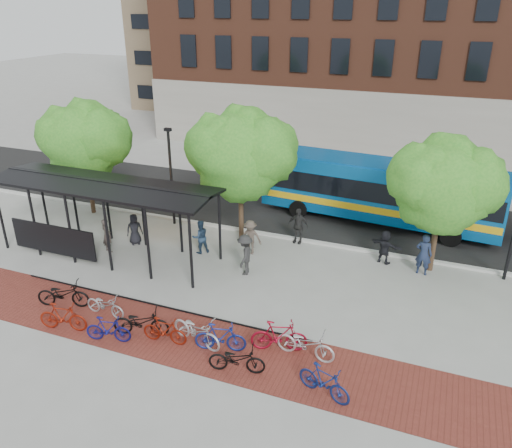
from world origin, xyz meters
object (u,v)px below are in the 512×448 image
(bus_shelter, at_px, (102,193))
(bike_11, at_px, (324,382))
(pedestrian_9, at_px, (245,255))
(bike_2, at_px, (105,305))
(bike_3, at_px, (108,329))
(pedestrian_4, at_px, (298,226))
(pedestrian_7, at_px, (424,254))
(pedestrian_1, at_px, (107,235))
(tree_c, at_px, (446,182))
(bike_8, at_px, (237,359))
(tree_a, at_px, (85,138))
(lamp_post_left, at_px, (171,174))
(bike_1, at_px, (63,317))
(bike_6, at_px, (197,330))
(bike_9, at_px, (279,336))
(pedestrian_2, at_px, (200,237))
(bike_7, at_px, (220,337))
(tree_b, at_px, (243,151))
(pedestrian_0, at_px, (134,229))
(pedestrian_5, at_px, (385,247))
(bike_5, at_px, (165,331))
(bike_0, at_px, (63,294))
(pedestrian_3, at_px, (250,237))
(bus, at_px, (379,188))
(bike_4, at_px, (141,322))
(bike_10, at_px, (306,343))

(bus_shelter, height_order, bike_11, bus_shelter)
(pedestrian_9, bearing_deg, bike_2, -45.88)
(bike_3, relative_size, pedestrian_4, 0.91)
(bike_11, distance_m, pedestrian_7, 9.00)
(pedestrian_1, bearing_deg, tree_c, -141.35)
(bike_8, bearing_deg, tree_c, -43.14)
(tree_a, xyz_separation_m, lamp_post_left, (4.91, 0.25, -1.49))
(bike_1, distance_m, bike_6, 4.92)
(pedestrian_1, height_order, pedestrian_4, pedestrian_4)
(bike_9, relative_size, pedestrian_2, 1.18)
(lamp_post_left, bearing_deg, pedestrian_4, 1.69)
(bike_11, bearing_deg, pedestrian_1, 83.51)
(lamp_post_left, relative_size, bike_2, 2.99)
(bike_7, bearing_deg, tree_a, 38.98)
(tree_b, distance_m, bike_2, 9.34)
(pedestrian_0, height_order, pedestrian_5, pedestrian_5)
(bike_3, height_order, pedestrian_7, pedestrian_7)
(bike_3, height_order, bike_6, bike_6)
(bike_5, bearing_deg, bike_0, 79.46)
(pedestrian_3, relative_size, pedestrian_5, 1.06)
(bike_2, bearing_deg, bike_3, -135.85)
(bike_6, bearing_deg, bike_7, -78.10)
(bus, relative_size, pedestrian_2, 7.67)
(pedestrian_1, relative_size, pedestrian_3, 0.99)
(tree_c, xyz_separation_m, bike_1, (-12.01, -9.45, -3.51))
(tree_c, xyz_separation_m, bike_3, (-10.10, -9.41, -3.57))
(pedestrian_1, bearing_deg, bike_4, 159.81)
(pedestrian_1, bearing_deg, pedestrian_5, -139.55)
(bike_3, height_order, pedestrian_1, pedestrian_1)
(tree_b, xyz_separation_m, bike_9, (4.52, -7.74, -3.88))
(pedestrian_9, bearing_deg, bike_0, -57.28)
(bike_8, xyz_separation_m, pedestrian_0, (-8.26, 6.67, 0.29))
(lamp_post_left, xyz_separation_m, bike_0, (0.02, -8.47, -2.21))
(bike_4, xyz_separation_m, pedestrian_9, (1.73, 5.35, 0.39))
(bike_2, distance_m, pedestrian_9, 6.07)
(bike_2, xyz_separation_m, bike_7, (4.89, -0.31, 0.08))
(pedestrian_2, bearing_deg, bike_5, 63.03)
(tree_c, xyz_separation_m, bike_11, (-2.53, -9.28, -3.52))
(pedestrian_5, bearing_deg, tree_c, -156.64)
(bike_7, relative_size, pedestrian_3, 1.05)
(bike_0, height_order, bike_7, bike_0)
(tree_b, height_order, bike_11, tree_b)
(bike_4, bearing_deg, bike_3, 114.58)
(tree_c, distance_m, bike_2, 14.30)
(tree_b, distance_m, bike_10, 10.25)
(bike_7, distance_m, bike_11, 3.85)
(bike_11, xyz_separation_m, pedestrian_5, (0.43, 9.15, 0.26))
(tree_c, bearing_deg, bike_6, -130.51)
(lamp_post_left, height_order, bike_5, lamp_post_left)
(bike_3, bearing_deg, pedestrian_9, -36.51)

